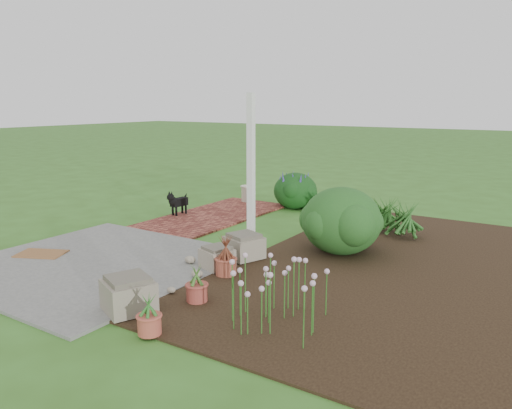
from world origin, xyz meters
The scene contains 19 objects.
ground centered at (0.00, 0.00, 0.00)m, with size 80.00×80.00×0.00m, color #386620.
concrete_patio centered at (-1.25, -1.75, 0.02)m, with size 3.50×3.50×0.04m, color #5F5F5C.
brick_path centered at (-1.70, 1.75, 0.02)m, with size 1.60×3.50×0.04m, color maroon.
garden_bed centered at (2.50, 0.50, 0.01)m, with size 4.00×7.00×0.03m, color black.
veranda_post centered at (0.30, 0.10, 1.25)m, with size 0.10×0.10×2.50m, color white.
stone_trough_near centered at (0.48, -2.69, 0.21)m, with size 0.52×0.52×0.34m, color gray.
stone_trough_mid centered at (0.41, -0.95, 0.17)m, with size 0.40×0.40×0.27m, color gray.
stone_trough_far centered at (0.48, -0.37, 0.20)m, with size 0.48×0.48×0.32m, color gray.
coir_doormat centered at (-2.26, -1.95, 0.05)m, with size 0.71×0.45×0.02m, color brown.
black_dog centered at (-2.34, 1.30, 0.32)m, with size 0.21×0.55×0.48m.
cream_ceramic_urn centered at (-1.92, 3.29, 0.22)m, with size 0.27×0.27×0.37m, color beige.
evergreen_shrub centered at (1.57, 0.76, 0.56)m, with size 1.25×1.25×1.06m, color #0C3A14.
agapanthus_clump_back centered at (2.13, 2.16, 0.43)m, with size 0.89×0.89×0.80m, color #133D1A, non-canonical shape.
agapanthus_clump_front centered at (1.70, 2.41, 0.41)m, with size 0.86×0.86×0.76m, color #163D0D, non-canonical shape.
pink_flower_patch centered at (2.07, -2.00, 0.38)m, with size 1.09×1.09×0.70m, color #113D0F, non-canonical shape.
terracotta_pot_bronze centered at (0.68, -1.11, 0.15)m, with size 0.29×0.29×0.23m, color #9B4834.
terracotta_pot_small_left centered at (0.94, -2.04, 0.14)m, with size 0.25×0.25×0.21m, color #963E33.
terracotta_pot_small_right centered at (1.09, -2.98, 0.13)m, with size 0.24×0.24×0.21m, color #A84839.
purple_flowering_bush centered at (-0.69, 3.41, 0.41)m, with size 0.97×0.97×0.83m, color black.
Camera 1 is at (4.58, -6.37, 2.37)m, focal length 35.00 mm.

